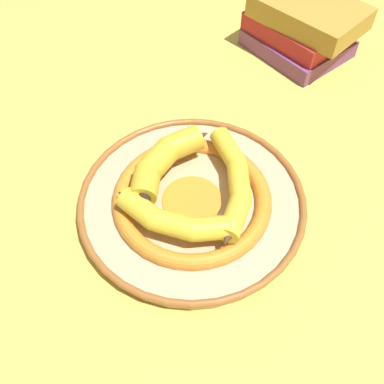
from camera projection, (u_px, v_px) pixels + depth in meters
ground_plane at (215, 194)px, 0.68m from camera, size 2.80×2.80×0.00m
decorative_bowl at (192, 201)px, 0.66m from camera, size 0.33×0.33×0.03m
banana_a at (164, 160)px, 0.66m from camera, size 0.13×0.14×0.04m
banana_b at (172, 220)px, 0.60m from camera, size 0.11×0.16×0.03m
banana_c at (234, 183)px, 0.64m from camera, size 0.21×0.08×0.03m
book_stack at (301, 26)px, 0.86m from camera, size 0.24×0.22×0.11m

